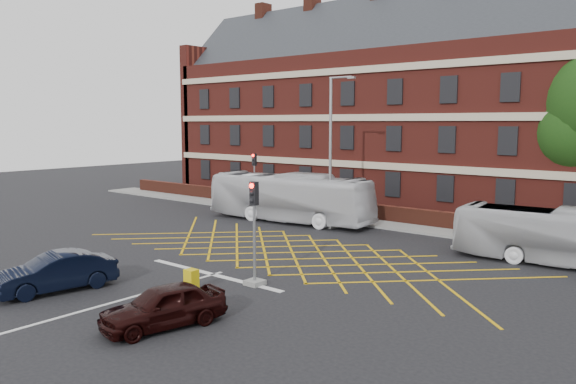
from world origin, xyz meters
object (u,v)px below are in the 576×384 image
Objects in this scene: bus_right at (562,237)px; traffic_light_far at (254,186)px; direction_signs at (246,189)px; street_lamp at (331,176)px; utility_cabinet at (191,281)px; bus_left at (289,198)px; car_maroon at (163,306)px; traffic_light_near at (254,243)px; car_navy at (56,272)px.

traffic_light_far is (-22.98, 3.63, 0.41)m from bus_right.
street_lamp is at bearing -15.91° from direction_signs.
direction_signs is 2.35× the size of utility_cabinet.
bus_left is 2.85× the size of car_maroon.
traffic_light_near is at bearing -68.00° from street_lamp.
street_lamp reaches higher than direction_signs.
traffic_light_far is 21.79m from utility_cabinet.
utility_cabinet is at bearing 47.94° from car_navy.
traffic_light_far reaches higher than car_maroon.
direction_signs is (-15.33, 15.43, -0.39)m from traffic_light_near.
car_maroon is at bearing -51.93° from direction_signs.
street_lamp reaches higher than traffic_light_far.
street_lamp is 15.62m from utility_cabinet.
car_navy is (-14.35, -17.12, -0.60)m from bus_right.
utility_cabinet is at bearing -53.47° from traffic_light_far.
bus_right is (17.18, -0.86, -0.28)m from bus_left.
street_lamp is (-5.05, 12.50, 1.52)m from traffic_light_near.
bus_left is 1.21× the size of bus_right.
utility_cabinet is (-1.18, -2.36, -1.30)m from traffic_light_near.
utility_cabinet is at bearing 138.95° from car_maroon.
street_lamp reaches higher than bus_right.
car_maroon is 0.97× the size of traffic_light_near.
car_navy is at bearing -91.39° from street_lamp.
direction_signs is (-1.20, 0.31, -0.39)m from traffic_light_far.
bus_left is at bearing 115.93° from utility_cabinet.
traffic_light_near is at bearing 63.45° from utility_cabinet.
car_maroon is at bearing -79.78° from traffic_light_near.
direction_signs is at bearing 134.81° from traffic_light_near.
street_lamp reaches higher than car_maroon.
traffic_light_far is at bearing 133.05° from traffic_light_near.
bus_right is 2.36× the size of car_maroon.
traffic_light_near is (5.49, 5.63, 1.01)m from car_navy.
bus_right reaches higher than direction_signs.
car_navy is 0.49× the size of street_lamp.
utility_cabinet is (14.15, -17.79, -0.91)m from direction_signs.
car_maroon is (9.30, -17.72, -0.94)m from bus_left.
car_maroon is 26.45m from direction_signs.
traffic_light_far is at bearing 126.53° from utility_cabinet.
car_navy is at bearing -164.23° from car_maroon.
traffic_light_far reaches higher than bus_right.
utility_cabinet is (4.31, 3.27, -0.29)m from car_navy.
utility_cabinet is at bearing -75.39° from street_lamp.
utility_cabinet is (7.15, -14.70, -1.17)m from bus_left.
bus_right is at bearing -8.99° from traffic_light_far.
utility_cabinet is (3.87, -14.86, -2.82)m from street_lamp.
bus_right reaches higher than car_navy.
bus_right is 2.12× the size of car_navy.
bus_left is 1.25× the size of street_lamp.
street_lamp is at bearing 80.25° from bus_right.
direction_signs is at bearing 75.16° from bus_right.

